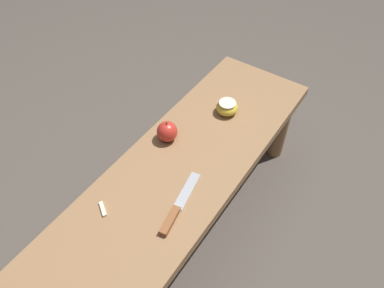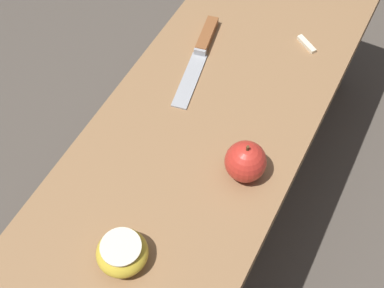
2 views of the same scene
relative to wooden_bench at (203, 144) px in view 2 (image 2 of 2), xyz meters
The scene contains 6 objects.
ground_plane 0.32m from the wooden_bench, ahead, with size 8.00×8.00×0.00m, color #4C443D.
wooden_bench is the anchor object (origin of this frame).
knife 0.21m from the wooden_bench, 151.89° to the right, with size 0.25×0.07×0.02m.
apple_whole 0.17m from the wooden_bench, 59.93° to the left, with size 0.07×0.07×0.08m.
apple_cut 0.32m from the wooden_bench, ahead, with size 0.08×0.08×0.05m.
apple_slice_near_knife 0.31m from the wooden_bench, 160.64° to the left, with size 0.04×0.05×0.01m.
Camera 2 is at (0.56, 0.26, 1.22)m, focal length 50.00 mm.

